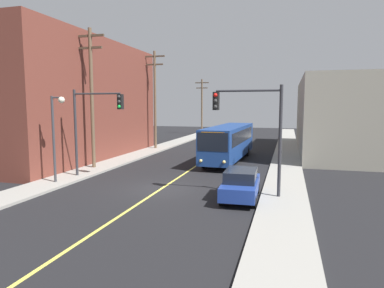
{
  "coord_description": "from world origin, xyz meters",
  "views": [
    {
      "loc": [
        7.35,
        -19.29,
        5.07
      ],
      "look_at": [
        0.0,
        6.96,
        2.0
      ],
      "focal_mm": 32.26,
      "sensor_mm": 36.0,
      "label": 1
    }
  ],
  "objects": [
    {
      "name": "sidewalk_right",
      "position": [
        7.25,
        10.0,
        0.07
      ],
      "size": [
        2.5,
        90.0,
        0.15
      ],
      "primitive_type": "cube",
      "color": "gray",
      "rests_on": "ground"
    },
    {
      "name": "parked_car_blue",
      "position": [
        4.97,
        -0.97,
        0.84
      ],
      "size": [
        1.92,
        4.45,
        1.62
      ],
      "color": "navy",
      "rests_on": "ground"
    },
    {
      "name": "traffic_signal_left_corner",
      "position": [
        -5.41,
        1.61,
        4.3
      ],
      "size": [
        3.75,
        0.48,
        6.0
      ],
      "color": "#2D2D33",
      "rests_on": "sidewalk_left"
    },
    {
      "name": "utility_pole_far",
      "position": [
        -7.3,
        39.41,
        5.34
      ],
      "size": [
        2.4,
        0.28,
        9.41
      ],
      "color": "brown",
      "rests_on": "sidewalk_left"
    },
    {
      "name": "building_right_warehouse",
      "position": [
        14.49,
        20.59,
        3.87
      ],
      "size": [
        12.0,
        22.29,
        7.75
      ],
      "color": "gray",
      "rests_on": "ground"
    },
    {
      "name": "ground_plane",
      "position": [
        0.0,
        0.0,
        0.0
      ],
      "size": [
        120.0,
        120.0,
        0.0
      ],
      "primitive_type": "plane",
      "color": "black"
    },
    {
      "name": "lane_stripe_center",
      "position": [
        0.0,
        15.0,
        0.01
      ],
      "size": [
        0.16,
        60.0,
        0.01
      ],
      "primitive_type": "cube",
      "color": "#D8CC4C",
      "rests_on": "ground"
    },
    {
      "name": "traffic_signal_right_corner",
      "position": [
        5.41,
        -0.44,
        4.3
      ],
      "size": [
        3.75,
        0.48,
        6.0
      ],
      "color": "#2D2D33",
      "rests_on": "sidewalk_right"
    },
    {
      "name": "utility_pole_near",
      "position": [
        -7.52,
        4.75,
        6.08
      ],
      "size": [
        2.4,
        0.28,
        10.82
      ],
      "color": "brown",
      "rests_on": "sidewalk_left"
    },
    {
      "name": "building_left_brick",
      "position": [
        -13.49,
        9.34,
        5.53
      ],
      "size": [
        10.0,
        21.08,
        11.07
      ],
      "color": "brown",
      "rests_on": "ground"
    },
    {
      "name": "sidewalk_left",
      "position": [
        -7.25,
        10.0,
        0.07
      ],
      "size": [
        2.5,
        90.0,
        0.15
      ],
      "primitive_type": "cube",
      "color": "gray",
      "rests_on": "ground"
    },
    {
      "name": "city_bus",
      "position": [
        2.2,
        11.58,
        1.82
      ],
      "size": [
        3.03,
        12.23,
        3.2
      ],
      "color": "navy",
      "rests_on": "ground"
    },
    {
      "name": "street_lamp_left",
      "position": [
        -6.83,
        -0.62,
        3.74
      ],
      "size": [
        0.98,
        0.4,
        5.5
      ],
      "color": "#38383D",
      "rests_on": "sidewalk_left"
    },
    {
      "name": "utility_pole_mid",
      "position": [
        -7.4,
        17.73,
        6.17
      ],
      "size": [
        2.4,
        0.28,
        11.0
      ],
      "color": "brown",
      "rests_on": "sidewalk_left"
    }
  ]
}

